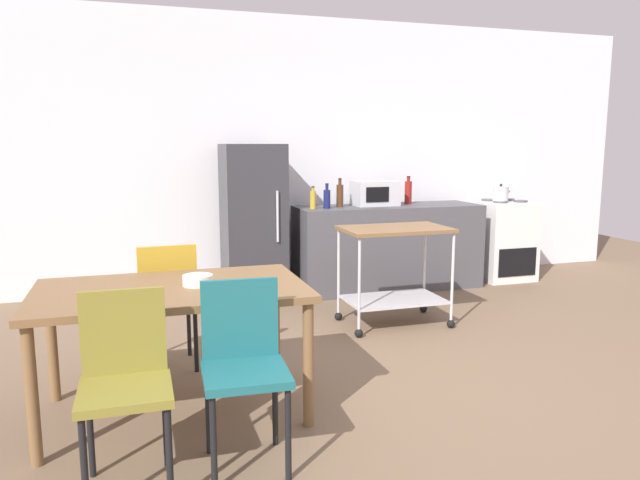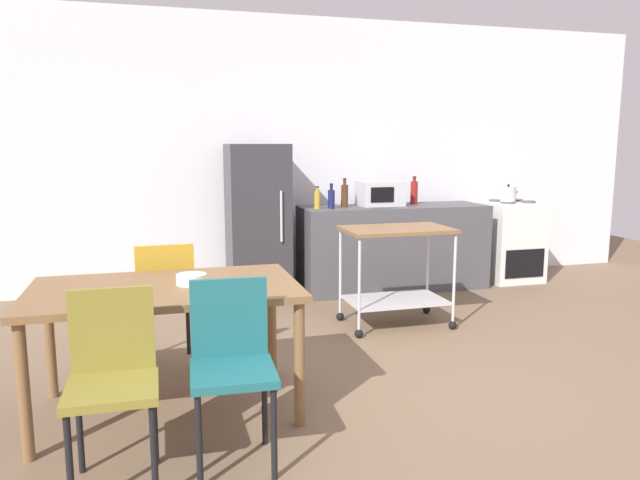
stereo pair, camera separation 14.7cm
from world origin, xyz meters
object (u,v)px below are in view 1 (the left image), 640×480
object	(u,v)px
bottle_wine	(327,198)
refrigerator	(253,221)
dining_table	(172,301)
chair_olive	(125,376)
microwave	(375,193)
bottle_olive_oil	(313,199)
kettle	(501,194)
chair_teal	(244,359)
bottle_sesame_oil	(340,195)
bottle_sparkling_water	(408,192)
kitchen_cart	(395,259)
chair_mustard	(167,297)
fruit_bowl	(198,280)
stove_oven	(502,240)

from	to	relation	value
bottle_wine	refrigerator	bearing A→B (deg)	165.79
dining_table	chair_olive	size ratio (longest dim) A/B	1.69
refrigerator	microwave	distance (m)	1.34
bottle_olive_oil	kettle	xyz separation A→B (m)	(2.20, 0.00, 0.00)
chair_teal	bottle_sesame_oil	xyz separation A→B (m)	(1.58, 3.09, 0.51)
bottle_wine	bottle_sparkling_water	bearing A→B (deg)	10.27
bottle_olive_oil	kitchen_cart	bearing A→B (deg)	-72.05
chair_mustard	bottle_wine	bearing A→B (deg)	-138.33
refrigerator	dining_table	bearing A→B (deg)	-110.93
fruit_bowl	chair_olive	bearing A→B (deg)	-120.58
bottle_olive_oil	bottle_sesame_oil	bearing A→B (deg)	15.89
bottle_sesame_oil	microwave	bearing A→B (deg)	7.36
fruit_bowl	bottle_wine	bearing A→B (deg)	56.65
chair_teal	bottle_sparkling_water	bearing A→B (deg)	55.94
chair_teal	microwave	world-z (taller)	microwave
bottle_sparkling_water	stove_oven	bearing A→B (deg)	-3.78
bottle_sesame_oil	microwave	size ratio (longest dim) A/B	0.65
kitchen_cart	microwave	world-z (taller)	microwave
dining_table	bottle_sesame_oil	size ratio (longest dim) A/B	5.02
chair_olive	bottle_wine	bearing A→B (deg)	57.73
chair_mustard	kettle	bearing A→B (deg)	-158.80
refrigerator	bottle_olive_oil	xyz separation A→B (m)	(0.58, -0.18, 0.22)
refrigerator	kettle	bearing A→B (deg)	-3.70
bottle_wine	chair_mustard	bearing A→B (deg)	-135.59
bottle_sparkling_water	kettle	xyz separation A→B (m)	(1.06, -0.18, -0.03)
microwave	chair_teal	bearing A→B (deg)	-122.40
chair_teal	kettle	distance (m)	4.61
bottle_olive_oil	microwave	size ratio (longest dim) A/B	0.50
chair_olive	microwave	world-z (taller)	microwave
chair_olive	kettle	size ratio (longest dim) A/B	3.71
dining_table	fruit_bowl	xyz separation A→B (m)	(0.15, -0.00, 0.11)
chair_mustard	microwave	bearing A→B (deg)	-144.34
kitchen_cart	microwave	size ratio (longest dim) A/B	1.98
dining_table	bottle_sparkling_water	size ratio (longest dim) A/B	4.96
bottle_olive_oil	kettle	world-z (taller)	bottle_olive_oil
kitchen_cart	bottle_wine	size ratio (longest dim) A/B	3.56
bottle_olive_oil	bottle_wine	bearing A→B (deg)	-1.02
stove_oven	bottle_wine	distance (m)	2.24
refrigerator	kitchen_cart	world-z (taller)	refrigerator
stove_oven	kettle	size ratio (longest dim) A/B	3.84
chair_olive	bottle_olive_oil	distance (m)	3.57
chair_teal	fruit_bowl	distance (m)	0.70
bottle_sesame_oil	bottle_sparkling_water	distance (m)	0.83
chair_olive	chair_teal	xyz separation A→B (m)	(0.55, 0.04, 0.00)
bottle_olive_oil	chair_teal	bearing A→B (deg)	-112.81
bottle_wine	kitchen_cart	bearing A→B (deg)	-78.83
chair_teal	bottle_sparkling_water	world-z (taller)	bottle_sparkling_water
dining_table	bottle_sesame_oil	bearing A→B (deg)	52.63
kitchen_cart	bottle_sparkling_water	size ratio (longest dim) A/B	3.01
stove_oven	fruit_bowl	size ratio (longest dim) A/B	5.36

